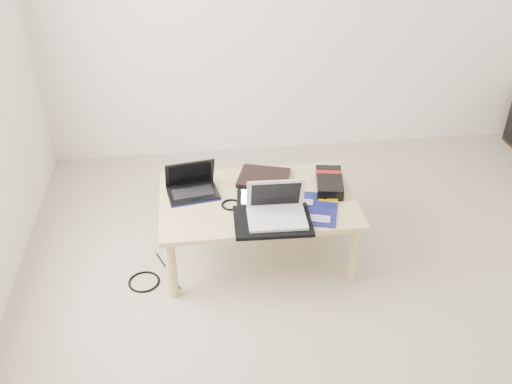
{
  "coord_description": "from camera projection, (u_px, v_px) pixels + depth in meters",
  "views": [
    {
      "loc": [
        -0.95,
        -1.98,
        2.17
      ],
      "look_at": [
        -0.61,
        0.68,
        0.44
      ],
      "focal_mm": 40.0,
      "sensor_mm": 36.0,
      "label": 1
    }
  ],
  "objects": [
    {
      "name": "coffee_table",
      "position": [
        258.0,
        205.0,
        3.24
      ],
      "size": [
        1.1,
        0.7,
        0.4
      ],
      "color": "#E2C788",
      "rests_on": "ground"
    },
    {
      "name": "book",
      "position": [
        264.0,
        178.0,
        3.37
      ],
      "size": [
        0.35,
        0.32,
        0.03
      ],
      "color": "black",
      "rests_on": "coffee_table"
    },
    {
      "name": "white_laptop",
      "position": [
        276.0,
        210.0,
        3.0
      ],
      "size": [
        0.31,
        0.23,
        0.22
      ],
      "color": "silver",
      "rests_on": "neoprene_sleeve"
    },
    {
      "name": "gpu_box",
      "position": [
        329.0,
        182.0,
        3.3
      ],
      "size": [
        0.2,
        0.32,
        0.07
      ],
      "color": "black",
      "rests_on": "coffee_table"
    },
    {
      "name": "cable_coil",
      "position": [
        231.0,
        205.0,
        3.15
      ],
      "size": [
        0.11,
        0.11,
        0.01
      ],
      "primitive_type": "torus",
      "rotation": [
        0.0,
        0.0,
        -0.02
      ],
      "color": "black",
      "rests_on": "coffee_table"
    },
    {
      "name": "neoprene_sleeve",
      "position": [
        273.0,
        221.0,
        3.01
      ],
      "size": [
        0.42,
        0.31,
        0.02
      ],
      "primitive_type": "cube",
      "rotation": [
        0.0,
        0.0,
        -0.04
      ],
      "color": "black",
      "rests_on": "coffee_table"
    },
    {
      "name": "ground",
      "position": [
        391.0,
        327.0,
        2.93
      ],
      "size": [
        4.0,
        4.0,
        0.0
      ],
      "primitive_type": "plane",
      "color": "#BDB099",
      "rests_on": "ground"
    },
    {
      "name": "floor_cable_trail",
      "position": [
        168.0,
        271.0,
        3.3
      ],
      "size": [
        0.15,
        0.34,
        0.01
      ],
      "primitive_type": "cylinder",
      "rotation": [
        1.57,
        0.0,
        0.4
      ],
      "color": "black",
      "rests_on": "ground"
    },
    {
      "name": "tablet",
      "position": [
        259.0,
        197.0,
        3.21
      ],
      "size": [
        0.27,
        0.22,
        0.01
      ],
      "color": "black",
      "rests_on": "coffee_table"
    },
    {
      "name": "remote",
      "position": [
        277.0,
        193.0,
        3.24
      ],
      "size": [
        0.07,
        0.22,
        0.02
      ],
      "color": "silver",
      "rests_on": "coffee_table"
    },
    {
      "name": "motherboard",
      "position": [
        314.0,
        209.0,
        3.12
      ],
      "size": [
        0.34,
        0.39,
        0.02
      ],
      "color": "#0C0E51",
      "rests_on": "coffee_table"
    },
    {
      "name": "netbook",
      "position": [
        192.0,
        187.0,
        3.24
      ],
      "size": [
        0.31,
        0.25,
        0.2
      ],
      "color": "black",
      "rests_on": "coffee_table"
    },
    {
      "name": "floor_cable_coil",
      "position": [
        144.0,
        282.0,
        3.21
      ],
      "size": [
        0.18,
        0.18,
        0.01
      ],
      "primitive_type": "torus",
      "rotation": [
        0.0,
        0.0,
        -0.04
      ],
      "color": "black",
      "rests_on": "ground"
    }
  ]
}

